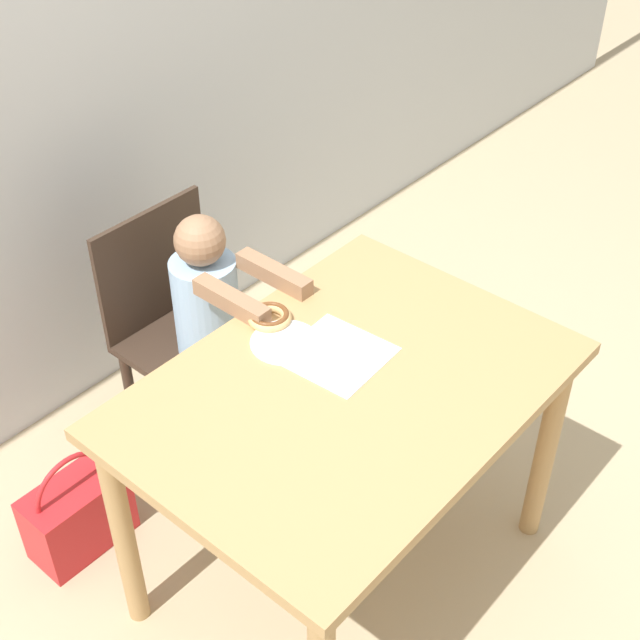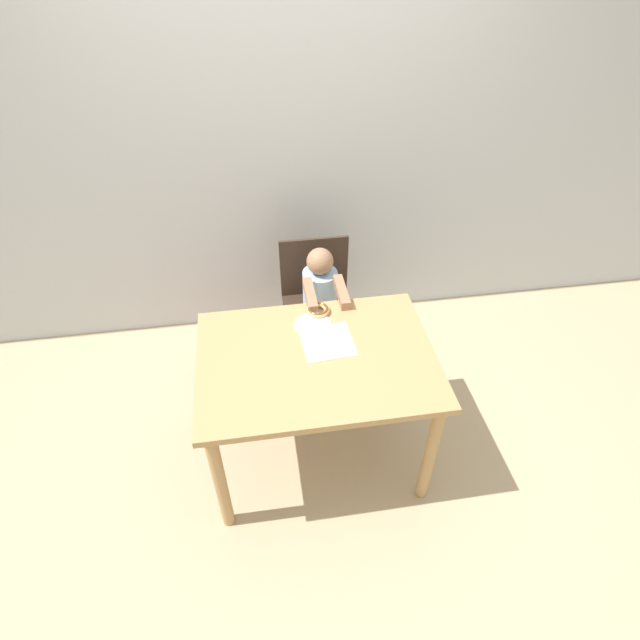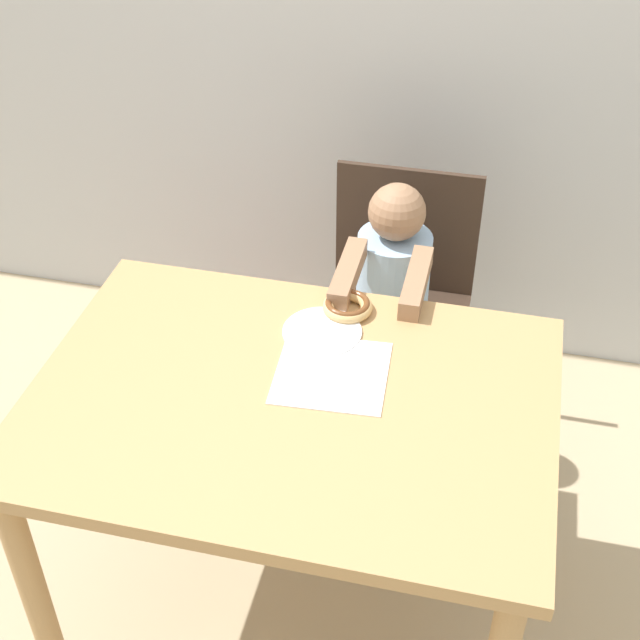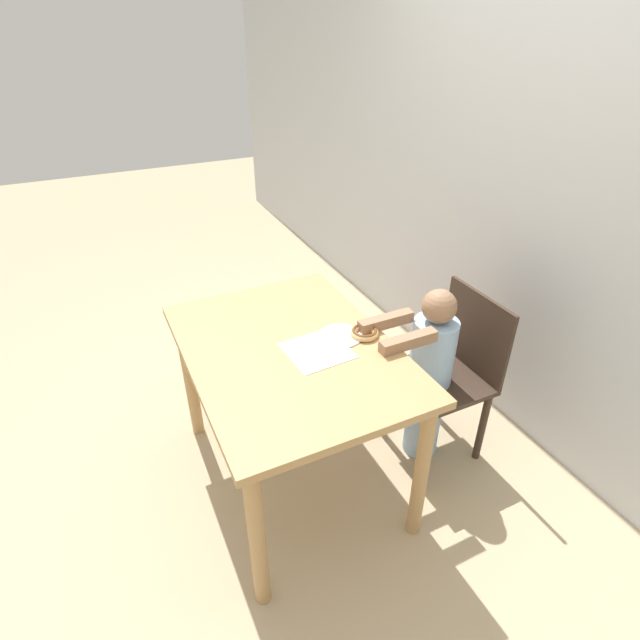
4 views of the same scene
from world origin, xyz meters
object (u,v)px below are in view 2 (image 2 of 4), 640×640
(child_figure, at_px, (320,312))
(chair, at_px, (317,304))
(handbag, at_px, (233,359))
(donut, at_px, (318,310))

(child_figure, bearing_deg, chair, 90.00)
(chair, xyz_separation_m, handbag, (-0.56, -0.09, -0.32))
(chair, relative_size, child_figure, 0.91)
(child_figure, distance_m, handbag, 0.66)
(chair, xyz_separation_m, child_figure, (-0.00, -0.12, 0.03))
(child_figure, bearing_deg, handbag, 176.98)
(chair, relative_size, donut, 7.01)
(chair, height_order, handbag, chair)
(child_figure, distance_m, donut, 0.44)
(donut, height_order, handbag, donut)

